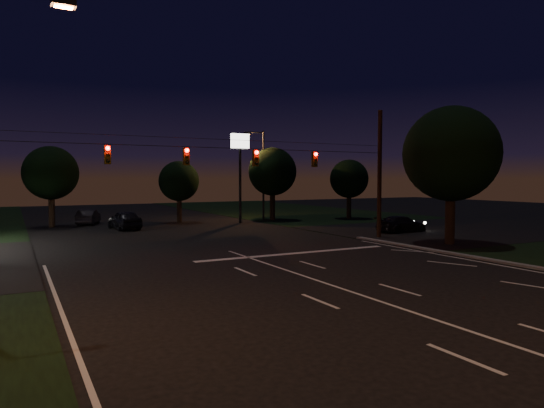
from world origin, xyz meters
TOP-DOWN VIEW (x-y plane):
  - ground at (0.00, 0.00)m, footprint 140.00×140.00m
  - cross_street_right at (20.00, 16.00)m, footprint 20.00×16.00m
  - stop_bar at (3.00, 11.50)m, footprint 12.00×0.50m
  - utility_pole_right at (12.00, 15.00)m, footprint 0.30×0.30m
  - signal_span at (-0.00, 14.96)m, footprint 24.00×0.40m
  - pole_sign_right at (8.00, 30.00)m, footprint 1.80×0.30m
  - street_light_right_far at (11.24, 32.00)m, footprint 2.20×0.35m
  - tree_right_near at (13.53, 10.17)m, footprint 6.00×6.00m
  - tree_far_b at (-7.98, 34.13)m, footprint 4.60×4.60m
  - tree_far_c at (3.02, 33.10)m, footprint 3.80×3.80m
  - tree_far_d at (12.02, 31.13)m, footprint 4.80×4.80m
  - tree_far_e at (20.02, 29.11)m, footprint 4.00×4.00m
  - car_oncoming_a at (-2.82, 29.33)m, footprint 2.28×4.75m
  - car_oncoming_b at (-4.87, 35.25)m, footprint 2.72×4.39m
  - car_cross at (15.76, 16.74)m, footprint 4.51×2.07m

SIDE VIEW (x-z plane):
  - ground at x=0.00m, z-range 0.00..0.00m
  - cross_street_right at x=20.00m, z-range -0.01..0.01m
  - utility_pole_right at x=12.00m, z-range -4.50..4.50m
  - stop_bar at x=3.00m, z-range 0.00..0.01m
  - car_cross at x=15.76m, z-range 0.00..1.28m
  - car_oncoming_b at x=-4.87m, z-range 0.00..1.37m
  - car_oncoming_a at x=-2.82m, z-range 0.00..1.56m
  - tree_far_c at x=3.02m, z-range 0.97..6.83m
  - tree_far_e at x=20.02m, z-range 1.03..7.20m
  - tree_far_b at x=-7.98m, z-range 1.12..8.10m
  - tree_far_d at x=12.02m, z-range 1.18..8.47m
  - street_light_right_far at x=11.24m, z-range 0.74..9.74m
  - signal_span at x=0.00m, z-range 4.72..6.28m
  - tree_right_near at x=13.53m, z-range 1.30..10.06m
  - pole_sign_right at x=8.00m, z-range 2.04..10.44m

